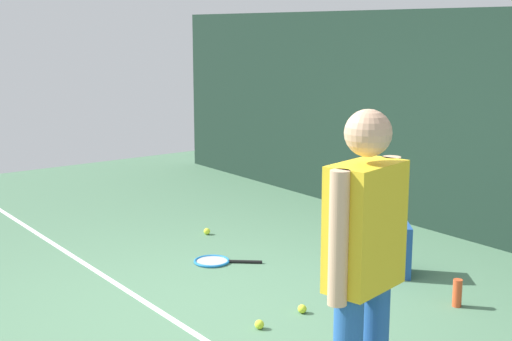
{
  "coord_description": "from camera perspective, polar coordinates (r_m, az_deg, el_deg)",
  "views": [
    {
      "loc": [
        4.24,
        -2.76,
        2.06
      ],
      "look_at": [
        0.0,
        0.4,
        1.0
      ],
      "focal_mm": 50.24,
      "sensor_mm": 36.0,
      "label": 1
    }
  ],
  "objects": [
    {
      "name": "tennis_player",
      "position": [
        3.44,
        8.6,
        -7.35
      ],
      "size": [
        0.3,
        0.52,
        1.7
      ],
      "rotation": [
        0.0,
        0.0,
        -1.35
      ],
      "color": "#2659A5",
      "rests_on": "ground"
    },
    {
      "name": "tennis_ball_near_player",
      "position": [
        5.36,
        3.7,
        -10.94
      ],
      "size": [
        0.07,
        0.07,
        0.07
      ],
      "primitive_type": "sphere",
      "color": "#CCE033",
      "rests_on": "ground"
    },
    {
      "name": "ground_plane",
      "position": [
        5.47,
        -3.42,
        -10.83
      ],
      "size": [
        12.0,
        12.0,
        0.0
      ],
      "primitive_type": "plane",
      "color": "#4C7556"
    },
    {
      "name": "tennis_ball_by_fence",
      "position": [
        7.28,
        -3.93,
        -4.86
      ],
      "size": [
        0.07,
        0.07,
        0.07
      ],
      "primitive_type": "sphere",
      "color": "#CCE033",
      "rests_on": "ground"
    },
    {
      "name": "backpack",
      "position": [
        6.18,
        11.01,
        -6.29
      ],
      "size": [
        0.38,
        0.38,
        0.44
      ],
      "rotation": [
        0.0,
        0.0,
        5.6
      ],
      "color": "#1E478C",
      "rests_on": "ground"
    },
    {
      "name": "water_bottle",
      "position": [
        5.65,
        15.73,
        -9.37
      ],
      "size": [
        0.07,
        0.07,
        0.21
      ],
      "primitive_type": "cylinder",
      "color": "#D84C26",
      "rests_on": "ground"
    },
    {
      "name": "tennis_racket",
      "position": [
        6.44,
        -3.28,
        -7.22
      ],
      "size": [
        0.53,
        0.58,
        0.03
      ],
      "rotation": [
        0.0,
        0.0,
        4.0
      ],
      "color": "black",
      "rests_on": "ground"
    },
    {
      "name": "tennis_ball_mid_court",
      "position": [
        5.09,
        0.27,
        -12.15
      ],
      "size": [
        0.07,
        0.07,
        0.07
      ],
      "primitive_type": "sphere",
      "color": "#CCE033",
      "rests_on": "ground"
    },
    {
      "name": "court_line",
      "position": [
        5.29,
        -6.76,
        -11.64
      ],
      "size": [
        9.0,
        0.05,
        0.0
      ],
      "primitive_type": "cube",
      "color": "white",
      "rests_on": "ground"
    },
    {
      "name": "back_fence",
      "position": [
        7.22,
        16.81,
        3.38
      ],
      "size": [
        10.0,
        0.1,
        2.24
      ],
      "primitive_type": "cube",
      "color": "#192D23",
      "rests_on": "ground"
    }
  ]
}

